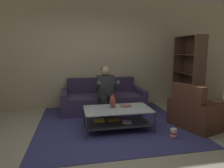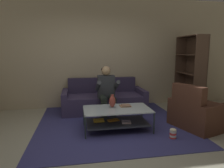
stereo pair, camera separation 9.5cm
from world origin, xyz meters
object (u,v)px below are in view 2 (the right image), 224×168
bookshelf (189,82)px  armchair (199,113)px  vase (112,101)px  popcorn_tub (173,134)px  couch (104,100)px  person_seated_center (107,90)px  book_stack (126,106)px  coffee_table (117,116)px

bookshelf → armchair: bookshelf is taller
vase → popcorn_tub: bearing=-34.9°
couch → popcorn_tub: (0.95, -1.87, -0.18)m
person_seated_center → popcorn_tub: person_seated_center is taller
couch → bookshelf: bookshelf is taller
vase → book_stack: size_ratio=1.18×
person_seated_center → armchair: 1.97m
armchair → book_stack: bearing=169.6°
coffee_table → couch: bearing=93.2°
person_seated_center → vase: person_seated_center is taller
book_stack → bookshelf: 2.21m
coffee_table → armchair: 1.64m
couch → armchair: (1.71, -1.45, 0.01)m
coffee_table → armchair: bearing=-5.1°
couch → armchair: size_ratio=1.79×
coffee_table → popcorn_tub: size_ratio=6.97×
coffee_table → popcorn_tub: bearing=-32.7°
person_seated_center → armchair: size_ratio=1.02×
bookshelf → coffee_table: bearing=-152.7°
person_seated_center → popcorn_tub: 1.73m
coffee_table → popcorn_tub: (0.88, -0.57, -0.19)m
vase → bookshelf: (2.23, 1.02, 0.16)m
person_seated_center → vase: bearing=-89.6°
coffee_table → book_stack: book_stack is taller
person_seated_center → armchair: person_seated_center is taller
person_seated_center → coffee_table: bearing=-84.7°
bookshelf → armchair: 1.43m
coffee_table → vase: (-0.07, 0.10, 0.26)m
coffee_table → bookshelf: bearing=27.3°
book_stack → popcorn_tub: size_ratio=1.18×
person_seated_center → book_stack: size_ratio=5.43×
vase → armchair: 1.74m
person_seated_center → vase: 0.69m
person_seated_center → bookshelf: bookshelf is taller
vase → popcorn_tub: (0.95, -0.66, -0.45)m
book_stack → bookshelf: (1.96, 1.00, 0.26)m
couch → bookshelf: (2.23, -0.19, 0.43)m
coffee_table → book_stack: (0.20, 0.12, 0.16)m
book_stack → armchair: (1.43, -0.26, -0.15)m
popcorn_tub → bookshelf: bearing=52.7°
person_seated_center → vase: size_ratio=4.58×
book_stack → bookshelf: size_ratio=0.11×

